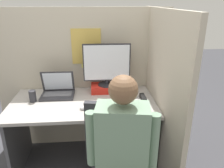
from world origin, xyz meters
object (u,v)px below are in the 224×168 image
at_px(stapler, 143,98).
at_px(office_chair, 118,168).
at_px(monitor, 107,64).
at_px(paper_box, 107,88).
at_px(carrot_toy, 100,107).
at_px(laptop, 58,91).
at_px(person, 125,157).
at_px(pen_cup, 33,96).

distance_m(stapler, office_chair, 0.79).
distance_m(monitor, stapler, 0.52).
height_order(paper_box, carrot_toy, paper_box).
xyz_separation_m(laptop, person, (0.57, -1.01, -0.06)).
bearing_deg(carrot_toy, office_chair, -77.19).
bearing_deg(carrot_toy, monitor, 78.43).
xyz_separation_m(person, pen_cup, (-0.80, 0.88, 0.06)).
xyz_separation_m(paper_box, stapler, (0.35, -0.25, -0.02)).
relative_size(laptop, stapler, 2.21).
bearing_deg(laptop, carrot_toy, -38.66).
xyz_separation_m(laptop, office_chair, (0.55, -0.85, -0.29)).
bearing_deg(pen_cup, paper_box, 15.35).
height_order(paper_box, person, person).
distance_m(stapler, person, 0.88).
bearing_deg(monitor, pen_cup, -164.44).
bearing_deg(pen_cup, laptop, 30.66).
distance_m(carrot_toy, office_chair, 0.58).
xyz_separation_m(laptop, pen_cup, (-0.22, -0.13, 0.01)).
xyz_separation_m(paper_box, monitor, (0.00, 0.00, 0.27)).
bearing_deg(stapler, monitor, 143.87).
bearing_deg(person, paper_box, 92.73).
xyz_separation_m(laptop, stapler, (0.87, -0.18, -0.03)).
relative_size(laptop, person, 0.27).
xyz_separation_m(laptop, carrot_toy, (0.44, -0.35, -0.03)).
bearing_deg(pen_cup, person, -47.78).
bearing_deg(pen_cup, monitor, 15.56).
distance_m(paper_box, person, 1.09).
bearing_deg(carrot_toy, pen_cup, 161.86).
bearing_deg(pen_cup, stapler, -2.48).
bearing_deg(pen_cup, office_chair, -42.91).
distance_m(stapler, carrot_toy, 0.47).
height_order(office_chair, pen_cup, office_chair).
bearing_deg(office_chair, stapler, 64.40).
bearing_deg(laptop, office_chair, -57.15).
bearing_deg(laptop, person, -60.43).
bearing_deg(stapler, office_chair, -115.60).
relative_size(office_chair, pen_cup, 8.47).
height_order(stapler, carrot_toy, same).
distance_m(paper_box, stapler, 0.43).
height_order(monitor, pen_cup, monitor).
bearing_deg(person, office_chair, 98.51).
distance_m(carrot_toy, pen_cup, 0.70).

